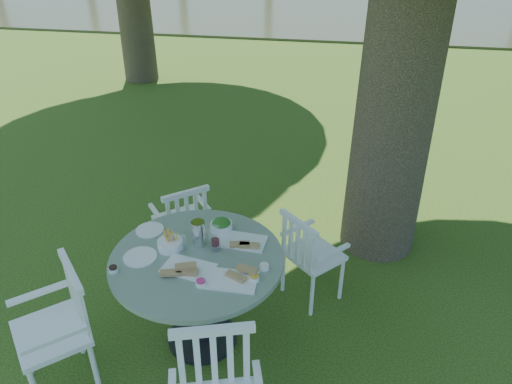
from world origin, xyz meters
TOP-DOWN VIEW (x-y plane):
  - ground at (0.00, 0.00)m, footprint 140.00×140.00m
  - table at (-0.28, -0.80)m, footprint 1.29×1.29m
  - chair_ne at (0.50, -0.17)m, footprint 0.61×0.61m
  - chair_nw at (-0.67, 0.12)m, footprint 0.61×0.61m
  - chair_sw at (-1.11, -1.32)m, footprint 0.69×0.69m
  - tableware at (-0.29, -0.71)m, footprint 1.12×0.80m

SIDE VIEW (x-z plane):
  - ground at x=0.00m, z-range 0.00..0.00m
  - chair_ne at x=0.50m, z-range 0.08..0.96m
  - chair_nw at x=-0.67m, z-range 0.08..0.97m
  - chair_sw at x=-1.11m, z-range 0.09..1.09m
  - table at x=-0.28m, z-range 0.24..1.09m
  - tableware at x=-0.29m, z-range 0.79..1.00m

